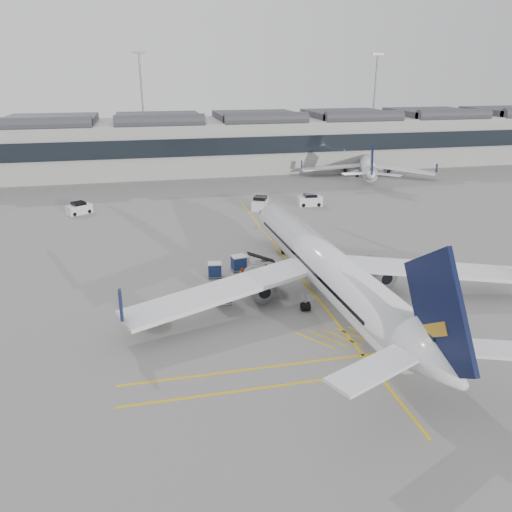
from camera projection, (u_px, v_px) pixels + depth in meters
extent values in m
plane|color=gray|center=(219.00, 312.00, 46.72)|extent=(220.00, 220.00, 0.00)
cube|color=#9E9E99|center=(169.00, 146.00, 110.63)|extent=(200.00, 20.00, 11.00)
cube|color=black|center=(172.00, 148.00, 100.95)|extent=(200.00, 0.50, 3.60)
cube|color=#38383D|center=(167.00, 117.00, 108.46)|extent=(200.00, 18.00, 1.40)
cylinder|color=slate|center=(143.00, 109.00, 119.95)|extent=(0.44, 0.44, 25.00)
cube|color=slate|center=(139.00, 52.00, 115.53)|extent=(3.00, 0.60, 0.50)
cylinder|color=slate|center=(374.00, 106.00, 132.32)|extent=(0.44, 0.44, 25.00)
cube|color=slate|center=(378.00, 54.00, 127.89)|extent=(3.00, 0.60, 0.50)
cube|color=gold|center=(291.00, 265.00, 57.92)|extent=(0.25, 60.00, 0.01)
cylinder|color=white|center=(323.00, 264.00, 48.89)|extent=(5.44, 33.04, 4.12)
cone|color=white|center=(269.00, 214.00, 65.77)|extent=(4.30, 4.55, 4.12)
cone|color=white|center=(438.00, 363.00, 31.46)|extent=(4.33, 5.43, 4.12)
cube|color=white|center=(222.00, 291.00, 45.22)|extent=(18.86, 10.17, 0.38)
cube|color=white|center=(425.00, 269.00, 50.28)|extent=(19.02, 8.85, 0.38)
cylinder|color=slate|center=(259.00, 285.00, 48.46)|extent=(2.46, 4.04, 2.30)
cylinder|color=slate|center=(378.00, 272.00, 51.55)|extent=(2.46, 4.04, 2.30)
cube|color=black|center=(438.00, 315.00, 30.99)|extent=(0.66, 8.35, 9.18)
cylinder|color=black|center=(283.00, 251.00, 61.40)|extent=(0.33, 0.71, 0.70)
cylinder|color=black|center=(305.00, 307.00, 46.80)|extent=(0.80, 0.91, 0.88)
cylinder|color=black|center=(359.00, 300.00, 48.13)|extent=(0.80, 0.91, 0.88)
cylinder|color=white|center=(367.00, 164.00, 106.63)|extent=(11.29, 22.92, 2.94)
cone|color=white|center=(364.00, 154.00, 118.95)|extent=(3.88, 3.98, 2.94)
cone|color=white|center=(371.00, 175.00, 93.92)|extent=(4.11, 4.57, 2.94)
cube|color=white|center=(332.00, 167.00, 106.84)|extent=(13.44, 3.59, 0.27)
cube|color=white|center=(403.00, 169.00, 104.74)|extent=(12.07, 10.61, 0.27)
cylinder|color=slate|center=(345.00, 169.00, 108.07)|extent=(2.56, 3.22, 1.64)
cylinder|color=slate|center=(388.00, 170.00, 106.79)|extent=(2.56, 3.22, 1.64)
cube|color=black|center=(372.00, 163.00, 93.59)|extent=(2.39, 5.63, 6.55)
cylinder|color=black|center=(364.00, 167.00, 115.74)|extent=(0.39, 0.55, 0.50)
cylinder|color=black|center=(357.00, 176.00, 105.85)|extent=(0.74, 0.78, 0.63)
cylinder|color=black|center=(376.00, 176.00, 105.30)|extent=(0.74, 0.78, 0.63)
cube|color=beige|center=(253.00, 264.00, 57.36)|extent=(3.61, 1.54, 0.66)
cube|color=black|center=(261.00, 257.00, 57.32)|extent=(3.21, 1.15, 1.39)
cube|color=beige|center=(245.00, 260.00, 56.88)|extent=(0.89, 1.25, 0.84)
cylinder|color=black|center=(244.00, 268.00, 56.49)|extent=(0.42, 0.18, 0.41)
cylinder|color=black|center=(241.00, 264.00, 57.68)|extent=(0.42, 0.18, 0.41)
cylinder|color=black|center=(266.00, 266.00, 57.12)|extent=(0.42, 0.18, 0.41)
cylinder|color=black|center=(263.00, 262.00, 58.31)|extent=(0.42, 0.18, 0.41)
cube|color=gray|center=(239.00, 269.00, 56.43)|extent=(1.83, 1.59, 0.12)
cube|color=navy|center=(239.00, 262.00, 56.16)|extent=(1.68, 1.52, 1.40)
cube|color=silver|center=(239.00, 256.00, 55.91)|extent=(1.74, 1.58, 0.10)
cylinder|color=black|center=(235.00, 272.00, 55.76)|extent=(0.22, 0.13, 0.21)
cylinder|color=black|center=(232.00, 269.00, 56.68)|extent=(0.22, 0.13, 0.21)
cylinder|color=black|center=(246.00, 270.00, 56.23)|extent=(0.22, 0.13, 0.21)
cylinder|color=black|center=(243.00, 267.00, 57.15)|extent=(0.22, 0.13, 0.21)
cube|color=gray|center=(265.00, 285.00, 52.01)|extent=(2.20, 1.99, 0.13)
cube|color=navy|center=(265.00, 278.00, 51.71)|extent=(2.03, 1.89, 1.56)
cube|color=silver|center=(265.00, 271.00, 51.43)|extent=(2.10, 1.96, 0.11)
cylinder|color=black|center=(257.00, 288.00, 51.55)|extent=(0.26, 0.18, 0.24)
cylinder|color=black|center=(258.00, 284.00, 52.65)|extent=(0.26, 0.18, 0.24)
cylinder|color=black|center=(272.00, 289.00, 51.42)|extent=(0.26, 0.18, 0.24)
cylinder|color=black|center=(272.00, 284.00, 52.52)|extent=(0.26, 0.18, 0.24)
cube|color=gray|center=(215.00, 276.00, 54.56)|extent=(1.73, 1.49, 0.11)
cube|color=navy|center=(215.00, 269.00, 54.30)|extent=(1.59, 1.43, 1.34)
cube|color=silver|center=(215.00, 263.00, 54.06)|extent=(1.64, 1.48, 0.09)
cylinder|color=black|center=(209.00, 278.00, 54.06)|extent=(0.21, 0.12, 0.20)
cylinder|color=black|center=(209.00, 275.00, 55.00)|extent=(0.21, 0.12, 0.20)
cylinder|color=black|center=(221.00, 278.00, 54.16)|extent=(0.21, 0.12, 0.20)
cylinder|color=black|center=(221.00, 274.00, 55.11)|extent=(0.21, 0.12, 0.20)
cube|color=gray|center=(223.00, 301.00, 48.42)|extent=(1.79, 1.48, 0.12)
cube|color=navy|center=(222.00, 294.00, 48.14)|extent=(1.63, 1.43, 1.50)
cube|color=silver|center=(222.00, 286.00, 47.86)|extent=(1.68, 1.48, 0.10)
cylinder|color=black|center=(216.00, 305.00, 47.79)|extent=(0.23, 0.11, 0.23)
cylinder|color=black|center=(215.00, 300.00, 48.84)|extent=(0.23, 0.11, 0.23)
cylinder|color=black|center=(231.00, 304.00, 48.06)|extent=(0.23, 0.11, 0.23)
cylinder|color=black|center=(229.00, 299.00, 49.11)|extent=(0.23, 0.11, 0.23)
imported|color=#FF4F0D|center=(241.00, 278.00, 52.31)|extent=(0.64, 0.68, 1.57)
imported|color=#FF410D|center=(242.00, 275.00, 53.07)|extent=(0.91, 0.79, 1.61)
cube|color=#4C5044|center=(148.00, 315.00, 44.89)|extent=(3.07, 2.50, 1.06)
cube|color=#4C5044|center=(147.00, 308.00, 44.67)|extent=(1.67, 1.67, 0.53)
cylinder|color=black|center=(135.00, 320.00, 44.51)|extent=(0.65, 0.48, 0.60)
cylinder|color=black|center=(141.00, 313.00, 45.79)|extent=(0.65, 0.48, 0.60)
cylinder|color=black|center=(156.00, 322.00, 44.19)|extent=(0.65, 0.48, 0.60)
cylinder|color=black|center=(161.00, 315.00, 45.47)|extent=(0.65, 0.48, 0.60)
cone|color=#F24C0A|center=(256.00, 227.00, 71.19)|extent=(0.40, 0.40, 0.56)
cone|color=#F24C0A|center=(336.00, 263.00, 57.95)|extent=(0.34, 0.34, 0.48)
cube|color=silver|center=(79.00, 209.00, 78.60)|extent=(4.12, 3.53, 1.44)
cube|color=black|center=(79.00, 204.00, 78.29)|extent=(2.50, 2.46, 0.62)
cylinder|color=black|center=(75.00, 214.00, 77.38)|extent=(0.64, 0.52, 0.62)
cylinder|color=black|center=(70.00, 212.00, 78.48)|extent=(0.64, 0.52, 0.62)
cylinder|color=black|center=(89.00, 211.00, 79.00)|extent=(0.64, 0.52, 0.62)
cylinder|color=black|center=(84.00, 209.00, 80.10)|extent=(0.64, 0.52, 0.62)
cube|color=silver|center=(260.00, 204.00, 81.21)|extent=(3.62, 4.61, 1.60)
cube|color=black|center=(260.00, 198.00, 80.87)|extent=(2.64, 2.69, 0.69)
cylinder|color=black|center=(264.00, 209.00, 79.93)|extent=(0.52, 0.73, 0.69)
cylinder|color=black|center=(253.00, 209.00, 80.31)|extent=(0.52, 0.73, 0.69)
cylinder|color=black|center=(267.00, 205.00, 82.44)|extent=(0.52, 0.73, 0.69)
cylinder|color=black|center=(257.00, 205.00, 82.82)|extent=(0.52, 0.73, 0.69)
cube|color=silver|center=(310.00, 201.00, 83.32)|extent=(4.07, 2.28, 1.53)
cube|color=black|center=(310.00, 196.00, 82.99)|extent=(2.11, 2.01, 0.65)
cylinder|color=black|center=(303.00, 205.00, 82.49)|extent=(0.67, 0.29, 0.65)
cylinder|color=black|center=(301.00, 203.00, 84.11)|extent=(0.67, 0.29, 0.65)
cylinder|color=black|center=(319.00, 205.00, 82.83)|extent=(0.67, 0.29, 0.65)
cylinder|color=black|center=(316.00, 202.00, 84.45)|extent=(0.67, 0.29, 0.65)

